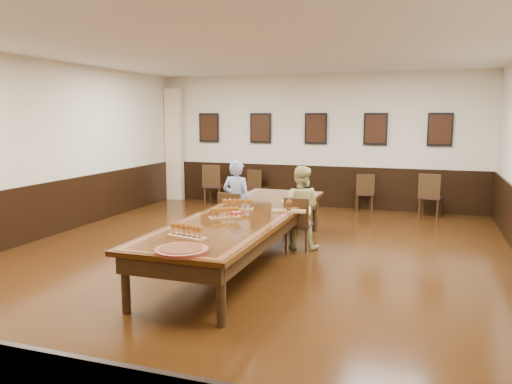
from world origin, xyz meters
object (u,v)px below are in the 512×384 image
at_px(spare_chair_b, 258,187).
at_px(carved_platter, 181,250).
at_px(spare_chair_d, 431,195).
at_px(spare_chair_a, 215,184).
at_px(person_woman, 300,207).
at_px(person_man, 237,201).
at_px(spare_chair_c, 364,192).
at_px(conference_table, 245,222).
at_px(chair_man, 234,217).
at_px(chair_woman, 299,223).

relative_size(spare_chair_b, carved_platter, 1.28).
relative_size(spare_chair_d, carved_platter, 1.41).
xyz_separation_m(spare_chair_a, spare_chair_d, (5.12, 0.01, -0.02)).
xyz_separation_m(spare_chair_d, person_woman, (-2.08, -3.42, 0.21)).
bearing_deg(person_man, spare_chair_a, -54.56).
xyz_separation_m(spare_chair_c, person_man, (-1.77, -3.67, 0.28)).
bearing_deg(person_man, spare_chair_b, -70.90).
height_order(spare_chair_b, conference_table, spare_chair_b).
bearing_deg(spare_chair_b, carved_platter, 115.41).
distance_m(spare_chair_a, spare_chair_d, 5.12).
bearing_deg(person_woman, spare_chair_c, -99.93).
relative_size(chair_man, conference_table, 0.18).
bearing_deg(person_man, spare_chair_d, -127.60).
distance_m(spare_chair_a, conference_table, 5.08).
bearing_deg(chair_woman, spare_chair_a, -49.49).
bearing_deg(person_woman, spare_chair_a, -48.73).
bearing_deg(spare_chair_b, person_man, 116.32).
distance_m(chair_woman, person_man, 1.19).
distance_m(spare_chair_d, carved_platter, 7.21).
bearing_deg(chair_man, chair_woman, -175.86).
distance_m(chair_man, spare_chair_b, 3.94).
height_order(chair_man, chair_woman, chair_man).
distance_m(chair_man, person_woman, 1.18).
bearing_deg(carved_platter, chair_woman, 81.30).
xyz_separation_m(spare_chair_c, carved_platter, (-1.11, -7.02, 0.33)).
relative_size(spare_chair_b, spare_chair_c, 1.00).
distance_m(spare_chair_b, carved_platter, 7.27).
relative_size(spare_chair_b, person_man, 0.61).
distance_m(chair_man, chair_woman, 1.16).
distance_m(chair_man, spare_chair_d, 4.75).
relative_size(conference_table, carved_platter, 7.26).
xyz_separation_m(spare_chair_c, conference_table, (-1.21, -4.76, 0.17)).
bearing_deg(carved_platter, spare_chair_a, 110.75).
bearing_deg(spare_chair_b, spare_chair_c, -168.47).
height_order(chair_woman, spare_chair_c, chair_woman).
height_order(chair_man, spare_chair_d, spare_chair_d).
relative_size(chair_man, person_man, 0.63).
bearing_deg(carved_platter, spare_chair_b, 102.08).
height_order(spare_chair_c, conference_table, spare_chair_c).
height_order(spare_chair_a, spare_chair_b, spare_chair_a).
distance_m(spare_chair_b, spare_chair_c, 2.63).
height_order(spare_chair_a, person_man, person_man).
bearing_deg(chair_man, spare_chair_b, -71.35).
bearing_deg(chair_woman, person_man, -7.19).
xyz_separation_m(chair_man, spare_chair_d, (3.24, 3.47, 0.03)).
relative_size(person_man, person_woman, 1.04).
xyz_separation_m(chair_woman, spare_chair_d, (2.08, 3.51, 0.04)).
xyz_separation_m(chair_man, chair_woman, (1.16, -0.04, -0.01)).
bearing_deg(chair_man, person_woman, -171.20).
distance_m(chair_man, carved_platter, 3.34).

